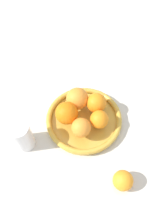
# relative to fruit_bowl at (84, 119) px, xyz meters

# --- Properties ---
(ground_plane) EXTENTS (4.00, 4.00, 0.00)m
(ground_plane) POSITION_rel_fruit_bowl_xyz_m (0.00, 0.00, -0.02)
(ground_plane) COLOR beige
(fruit_bowl) EXTENTS (0.28, 0.28, 0.03)m
(fruit_bowl) POSITION_rel_fruit_bowl_xyz_m (0.00, 0.00, 0.00)
(fruit_bowl) COLOR gold
(fruit_bowl) RESTS_ON ground_plane
(orange_pile) EXTENTS (0.18, 0.18, 0.08)m
(orange_pile) POSITION_rel_fruit_bowl_xyz_m (-0.00, -0.01, 0.05)
(orange_pile) COLOR orange
(orange_pile) RESTS_ON fruit_bowl
(stray_orange) EXTENTS (0.06, 0.06, 0.06)m
(stray_orange) POSITION_rel_fruit_bowl_xyz_m (0.15, 0.21, 0.02)
(stray_orange) COLOR orange
(stray_orange) RESTS_ON ground_plane
(drinking_glass) EXTENTS (0.07, 0.07, 0.12)m
(drinking_glass) POSITION_rel_fruit_bowl_xyz_m (0.17, -0.14, 0.04)
(drinking_glass) COLOR white
(drinking_glass) RESTS_ON ground_plane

